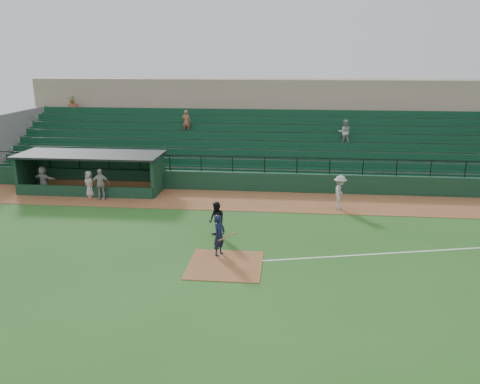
# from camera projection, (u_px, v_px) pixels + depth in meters

# --- Properties ---
(ground) EXTENTS (90.00, 90.00, 0.00)m
(ground) POSITION_uv_depth(u_px,v_px,m) (228.00, 255.00, 20.35)
(ground) COLOR #22521A
(ground) RESTS_ON ground
(warning_track) EXTENTS (40.00, 4.00, 0.03)m
(warning_track) POSITION_uv_depth(u_px,v_px,m) (245.00, 201.00, 27.99)
(warning_track) COLOR brown
(warning_track) RESTS_ON ground
(home_plate_dirt) EXTENTS (3.00, 3.00, 0.03)m
(home_plate_dirt) POSITION_uv_depth(u_px,v_px,m) (225.00, 265.00, 19.39)
(home_plate_dirt) COLOR brown
(home_plate_dirt) RESTS_ON ground
(foul_line) EXTENTS (17.49, 4.44, 0.01)m
(foul_line) POSITION_uv_depth(u_px,v_px,m) (414.00, 252.00, 20.71)
(foul_line) COLOR white
(foul_line) RESTS_ON ground
(stadium_structure) EXTENTS (38.00, 13.08, 6.40)m
(stadium_structure) POSITION_uv_depth(u_px,v_px,m) (256.00, 138.00, 35.45)
(stadium_structure) COLOR #10321F
(stadium_structure) RESTS_ON ground
(dugout) EXTENTS (8.90, 3.20, 2.42)m
(dugout) POSITION_uv_depth(u_px,v_px,m) (94.00, 169.00, 30.08)
(dugout) COLOR #10321F
(dugout) RESTS_ON ground
(batter_at_plate) EXTENTS (1.13, 0.78, 1.82)m
(batter_at_plate) POSITION_uv_depth(u_px,v_px,m) (219.00, 235.00, 20.12)
(batter_at_plate) COLOR black
(batter_at_plate) RESTS_ON ground
(umpire) EXTENTS (1.02, 1.06, 1.72)m
(umpire) POSITION_uv_depth(u_px,v_px,m) (217.00, 220.00, 22.15)
(umpire) COLOR black
(umpire) RESTS_ON ground
(runner) EXTENTS (0.95, 1.35, 1.91)m
(runner) POSITION_uv_depth(u_px,v_px,m) (340.00, 192.00, 26.20)
(runner) COLOR #A6A19C
(runner) RESTS_ON warning_track
(dugout_player_a) EXTENTS (1.15, 0.63, 1.85)m
(dugout_player_a) POSITION_uv_depth(u_px,v_px,m) (100.00, 184.00, 27.96)
(dugout_player_a) COLOR #A59F9A
(dugout_player_a) RESTS_ON warning_track
(dugout_player_b) EXTENTS (0.94, 0.88, 1.61)m
(dugout_player_b) POSITION_uv_depth(u_px,v_px,m) (89.00, 184.00, 28.49)
(dugout_player_b) COLOR #A7A19D
(dugout_player_b) RESTS_ON warning_track
(dugout_player_c) EXTENTS (1.64, 0.92, 1.69)m
(dugout_player_c) POSITION_uv_depth(u_px,v_px,m) (43.00, 179.00, 29.41)
(dugout_player_c) COLOR #A5A09B
(dugout_player_c) RESTS_ON warning_track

